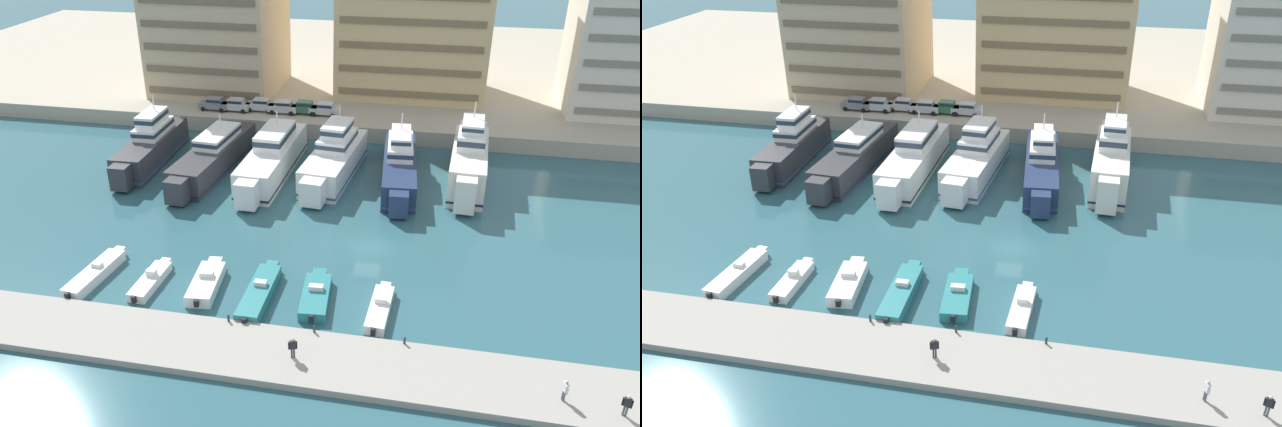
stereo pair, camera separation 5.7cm
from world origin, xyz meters
TOP-DOWN VIEW (x-y plane):
  - ground_plane at (0.00, 0.00)m, footprint 400.00×400.00m
  - quay_promenade at (0.00, 61.63)m, footprint 180.00×70.00m
  - pier_dock at (0.00, -16.78)m, footprint 120.00×6.08m
  - yacht_charcoal_far_left at (-28.73, 15.18)m, footprint 4.18×17.95m
  - yacht_charcoal_left at (-20.41, 14.33)m, footprint 5.32×20.33m
  - yacht_white_mid_left at (-13.24, 14.56)m, footprint 4.56×19.97m
  - yacht_white_center_left at (-6.06, 15.64)m, footprint 5.96×18.14m
  - yacht_navy_center at (1.55, 15.81)m, footprint 4.97×19.60m
  - yacht_ivory_center_right at (9.30, 16.66)m, footprint 4.64×17.45m
  - motorboat_white_far_left at (-22.65, -9.67)m, footprint 2.40×8.06m
  - motorboat_white_left at (-17.49, -9.69)m, footprint 1.71×6.45m
  - motorboat_white_mid_left at (-12.62, -9.20)m, footprint 2.69×6.89m
  - motorboat_teal_center_left at (-7.79, -9.73)m, footprint 1.95×8.72m
  - motorboat_teal_center at (-3.14, -9.12)m, footprint 2.70×7.10m
  - motorboat_white_center_right at (2.25, -9.85)m, footprint 1.86×6.77m
  - car_grey_far_left at (-25.77, 29.73)m, footprint 4.15×2.01m
  - car_silver_left at (-22.65, 29.88)m, footprint 4.12×1.97m
  - car_silver_mid_left at (-19.18, 30.56)m, footprint 4.11×1.94m
  - car_silver_center_left at (-15.90, 30.28)m, footprint 4.12×1.96m
  - car_green_center at (-13.01, 30.63)m, footprint 4.11×1.95m
  - car_silver_center_right at (-10.03, 30.52)m, footprint 4.17×2.06m
  - apartment_block_far_left at (-28.32, 40.63)m, footprint 18.56×16.70m
  - pedestrian_near_edge at (15.16, -17.65)m, footprint 0.37×0.62m
  - pedestrian_mid_deck at (-3.17, -17.07)m, footprint 0.63×0.38m
  - pedestrian_far_side at (18.81, -18.27)m, footprint 0.61×0.38m
  - bollard_west at (-9.03, -13.99)m, footprint 0.20×0.20m
  - bollard_west_mid at (-2.25, -13.99)m, footprint 0.20×0.20m
  - bollard_east_mid at (4.53, -13.99)m, footprint 0.20×0.20m

SIDE VIEW (x-z plane):
  - ground_plane at x=0.00m, z-range 0.00..0.00m
  - pier_dock at x=0.00m, z-range 0.00..0.57m
  - motorboat_white_left at x=-17.49m, z-range -0.23..1.07m
  - motorboat_white_center_right at x=2.25m, z-range -0.21..1.08m
  - motorboat_teal_center at x=-3.14m, z-range -0.19..1.10m
  - motorboat_white_far_left at x=-22.65m, z-range -0.16..1.15m
  - motorboat_teal_center_left at x=-7.79m, z-range -0.18..1.22m
  - motorboat_white_mid_left at x=-12.62m, z-range -0.20..1.25m
  - bollard_west at x=-9.03m, z-range 0.60..1.21m
  - bollard_west_mid at x=-2.25m, z-range 0.60..1.21m
  - bollard_east_mid at x=4.53m, z-range 0.60..1.21m
  - quay_promenade at x=0.00m, z-range 0.00..2.08m
  - pedestrian_far_side at x=18.81m, z-range 0.73..2.41m
  - pedestrian_near_edge at x=15.16m, z-range 0.73..2.42m
  - pedestrian_mid_deck at x=-3.17m, z-range 0.73..2.45m
  - yacht_charcoal_left at x=-20.41m, z-range -1.29..4.91m
  - yacht_navy_center at x=1.55m, z-range -1.64..5.62m
  - yacht_white_mid_left at x=-13.24m, z-range -1.39..5.55m
  - yacht_charcoal_far_left at x=-28.73m, z-range -1.73..6.10m
  - yacht_white_center_left at x=-6.06m, z-range -1.75..6.14m
  - yacht_ivory_center_right at x=9.30m, z-range -1.76..7.20m
  - car_grey_far_left at x=-25.77m, z-range 2.16..3.96m
  - car_silver_left at x=-22.65m, z-range 2.16..3.96m
  - car_silver_mid_left at x=-19.18m, z-range 2.16..3.96m
  - car_silver_center_left at x=-15.90m, z-range 2.16..3.96m
  - car_green_center at x=-13.01m, z-range 2.16..3.96m
  - car_silver_center_right at x=-10.03m, z-range 2.16..3.96m
  - apartment_block_far_left at x=-28.32m, z-range 1.13..28.83m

